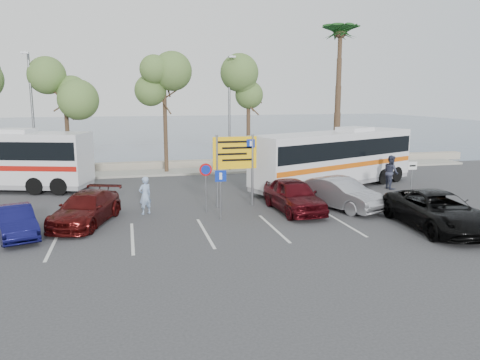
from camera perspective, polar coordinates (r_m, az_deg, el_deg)
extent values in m
plane|color=#333335|center=(20.32, -1.35, -5.42)|extent=(120.00, 120.00, 0.00)
cube|color=#9A988C|center=(33.81, -6.39, 1.03)|extent=(44.00, 2.40, 0.15)
cube|color=gray|center=(35.74, -6.81, 1.89)|extent=(48.00, 0.80, 0.60)
plane|color=#44576C|center=(79.41, -10.64, 6.22)|extent=(140.00, 140.00, 0.00)
cylinder|color=#382619|center=(33.46, -20.25, 4.84)|extent=(0.28, 0.28, 5.04)
cylinder|color=#382619|center=(33.32, -9.07, 5.81)|extent=(0.28, 0.28, 5.60)
cylinder|color=#382619|center=(34.33, 1.02, 5.72)|extent=(0.28, 0.28, 5.18)
cylinder|color=#382619|center=(36.62, 11.85, 9.57)|extent=(0.48, 0.48, 10.00)
cylinder|color=slate|center=(33.26, -23.93, 7.12)|extent=(0.16, 0.16, 8.00)
cylinder|color=slate|center=(32.89, -24.59, 13.95)|extent=(0.12, 0.90, 0.12)
cube|color=slate|center=(32.40, -24.75, 13.92)|extent=(0.45, 0.25, 0.12)
cylinder|color=slate|center=(33.51, -1.30, 8.02)|extent=(0.16, 0.16, 8.00)
cylinder|color=slate|center=(33.14, -1.16, 14.82)|extent=(0.12, 0.90, 0.12)
cube|color=slate|center=(32.65, -0.97, 14.80)|extent=(0.45, 0.25, 0.12)
cylinder|color=slate|center=(23.02, -2.82, 1.04)|extent=(0.12, 0.12, 3.60)
cylinder|color=slate|center=(23.41, 1.52, 1.20)|extent=(0.12, 0.12, 3.60)
cube|color=yellow|center=(23.07, -0.64, 3.33)|extent=(2.20, 0.06, 1.60)
cube|color=#0C2699|center=(23.17, 1.32, 4.48)|extent=(0.42, 0.01, 0.42)
cylinder|color=slate|center=(22.25, -4.18, -1.14)|extent=(0.07, 0.07, 2.20)
cylinder|color=#B20C0C|center=(22.05, -4.20, 1.26)|extent=(0.60, 0.03, 0.60)
cylinder|color=slate|center=(20.78, -2.37, -1.95)|extent=(0.07, 0.07, 2.20)
cube|color=#0C2699|center=(20.58, -2.38, 0.49)|extent=(0.50, 0.03, 0.50)
cylinder|color=slate|center=(25.27, 20.13, -0.36)|extent=(0.07, 0.07, 2.20)
cube|color=white|center=(25.11, 20.28, 1.65)|extent=(0.50, 0.03, 0.40)
cube|color=silver|center=(28.53, 11.50, 2.92)|extent=(11.48, 6.71, 2.81)
cube|color=black|center=(28.47, 11.53, 3.92)|extent=(11.29, 6.66, 1.00)
cube|color=#D3570C|center=(28.59, 11.47, 2.02)|extent=(11.39, 6.69, 0.29)
cube|color=gray|center=(28.74, 11.40, 0.14)|extent=(11.37, 6.64, 0.52)
cube|color=silver|center=(28.38, 11.61, 5.97)|extent=(2.35, 2.15, 0.23)
imported|color=#0E0F45|center=(20.43, -25.73, -4.60)|extent=(2.44, 3.95, 1.23)
imported|color=#440B0B|center=(21.26, -18.29, -3.35)|extent=(3.34, 5.06, 1.36)
imported|color=#45090F|center=(22.49, 6.58, -1.87)|extent=(2.06, 4.70, 1.57)
imported|color=black|center=(21.12, 22.98, -3.48)|extent=(2.94, 5.73, 1.55)
imported|color=gray|center=(23.42, 12.10, -1.62)|extent=(3.30, 4.86, 1.52)
imported|color=#8BA5CA|center=(22.30, -11.49, -1.85)|extent=(0.78, 0.70, 1.78)
imported|color=#31354A|center=(29.12, 17.93, 0.92)|extent=(0.81, 1.01, 2.01)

